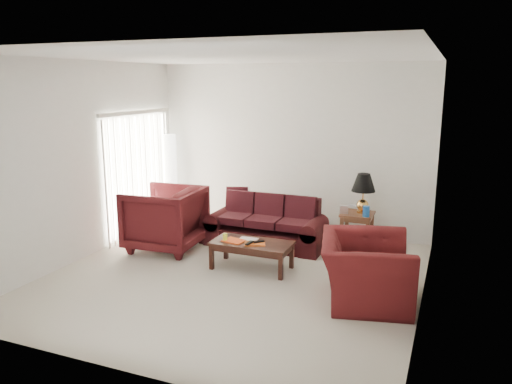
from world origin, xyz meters
TOP-DOWN VIEW (x-y plane):
  - floor at (0.00, 0.00)m, footprint 5.00×5.00m
  - blinds at (-2.42, 1.30)m, footprint 0.10×2.00m
  - sofa at (-0.08, 1.48)m, footprint 1.98×0.93m
  - throw_pillow at (-0.83, 2.00)m, footprint 0.43×0.30m
  - end_table at (1.33, 2.04)m, footprint 0.55×0.55m
  - table_lamp at (1.39, 2.09)m, footprint 0.41×0.41m
  - clock at (1.12, 1.92)m, footprint 0.15×0.09m
  - blue_canister at (1.50, 1.86)m, footprint 0.14×0.14m
  - picture_frame at (1.22, 2.18)m, footprint 0.15×0.18m
  - floor_lamp at (-2.31, 2.17)m, footprint 0.30×0.30m
  - armchair_left at (-1.54, 0.72)m, footprint 1.19×1.16m
  - armchair_right at (1.83, -0.06)m, footprint 1.33×1.45m
  - coffee_table at (0.11, 0.41)m, footprint 1.29×0.96m
  - magazine_red at (-0.14, 0.34)m, footprint 0.35×0.29m
  - magazine_white at (0.02, 0.47)m, footprint 0.27×0.21m
  - magazine_orange at (0.19, 0.34)m, footprint 0.35×0.32m
  - remote_a at (0.13, 0.28)m, footprint 0.06×0.18m
  - remote_b at (0.23, 0.39)m, footprint 0.14×0.15m
  - yellow_glass at (-0.26, 0.30)m, footprint 0.07×0.07m

SIDE VIEW (x-z plane):
  - floor at x=0.00m, z-range 0.00..0.00m
  - coffee_table at x=0.11m, z-range 0.00..0.41m
  - end_table at x=1.33m, z-range 0.00..0.56m
  - sofa at x=-0.08m, z-range 0.00..0.80m
  - armchair_right at x=1.83m, z-range 0.00..0.80m
  - magazine_white at x=0.02m, z-range 0.41..0.42m
  - magazine_orange at x=0.19m, z-range 0.41..0.42m
  - magazine_red at x=-0.14m, z-range 0.41..0.42m
  - remote_b at x=0.23m, z-range 0.42..0.44m
  - remote_a at x=0.13m, z-range 0.42..0.45m
  - yellow_glass at x=-0.26m, z-range 0.41..0.52m
  - armchair_left at x=-1.54m, z-range 0.00..1.02m
  - clock at x=1.12m, z-range 0.56..0.70m
  - throw_pillow at x=-0.83m, z-range 0.44..0.85m
  - picture_frame at x=1.22m, z-range 0.62..0.67m
  - blue_canister at x=1.50m, z-range 0.56..0.74m
  - floor_lamp at x=-2.31m, z-range 0.00..1.73m
  - table_lamp at x=1.39m, z-range 0.56..1.22m
  - blinds at x=-2.42m, z-range 0.00..2.16m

